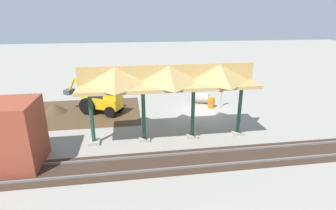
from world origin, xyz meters
TOP-DOWN VIEW (x-y plane):
  - ground_plane at (0.00, 0.00)m, footprint 120.00×120.00m
  - dirt_work_zone at (10.08, -1.34)m, footprint 10.04×7.00m
  - platform_canopy at (3.42, 4.57)m, footprint 10.71×3.20m
  - rail_tracks at (0.00, 7.51)m, footprint 60.00×2.58m
  - stop_sign at (-2.01, -0.76)m, footprint 0.71×0.32m
  - backhoe at (8.19, -1.01)m, footprint 5.01×3.43m
  - dirt_mound at (12.10, -1.74)m, footprint 4.12×4.12m
  - concrete_pipe at (-0.69, -2.29)m, footprint 1.56×1.38m
  - traffic_barrel at (-1.19, -0.91)m, footprint 0.56×0.56m

SIDE VIEW (x-z plane):
  - ground_plane at x=0.00m, z-range 0.00..0.00m
  - dirt_mound at x=12.10m, z-range -0.74..0.74m
  - dirt_work_zone at x=10.08m, z-range 0.00..0.01m
  - rail_tracks at x=0.00m, z-range -0.05..0.10m
  - traffic_barrel at x=-1.19m, z-range 0.00..0.90m
  - concrete_pipe at x=-0.69m, z-range 0.00..0.97m
  - backhoe at x=8.19m, z-range -0.14..2.68m
  - stop_sign at x=-2.01m, z-range 0.47..2.64m
  - platform_canopy at x=3.42m, z-range 1.70..6.60m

